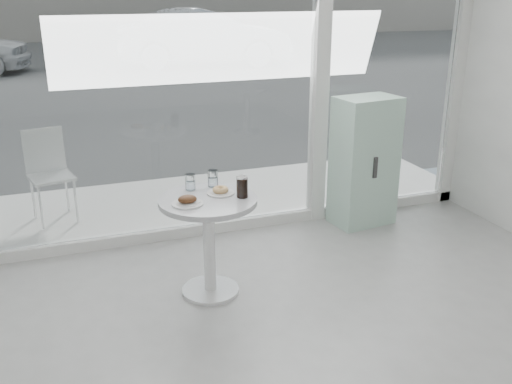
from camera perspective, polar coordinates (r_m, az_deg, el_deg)
name	(u,v)px	position (r m, az deg, el deg)	size (l,w,h in m)	color
storefront	(235,48)	(5.12, -2.07, 14.23)	(5.00, 0.14, 3.00)	white
main_table	(209,226)	(4.22, -4.76, -3.41)	(0.72, 0.72, 0.77)	white
patio_deck	(209,199)	(6.24, -4.77, -0.70)	(5.60, 1.60, 0.05)	silver
street	(101,64)	(18.05, -15.21, 12.24)	(40.00, 24.00, 0.00)	#363636
mint_cabinet	(364,162)	(5.59, 10.78, 3.00)	(0.62, 0.46, 1.25)	#96BFAC
patio_chair	(49,169)	(5.85, -20.01, 2.18)	(0.46, 0.46, 0.89)	white
car_silver	(204,38)	(16.95, -5.21, 15.12)	(1.71, 4.89, 1.61)	#AFB1B7
plate_fritter	(188,201)	(4.03, -6.83, -0.88)	(0.22, 0.22, 0.07)	silver
plate_donut	(221,191)	(4.22, -3.57, 0.08)	(0.20, 0.20, 0.05)	silver
water_tumbler_a	(190,183)	(4.31, -6.58, 0.91)	(0.08, 0.08, 0.12)	white
water_tumbler_b	(213,179)	(4.36, -4.34, 1.27)	(0.08, 0.08, 0.13)	white
cola_glass	(242,187)	(4.12, -1.39, 0.47)	(0.08, 0.08, 0.16)	white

